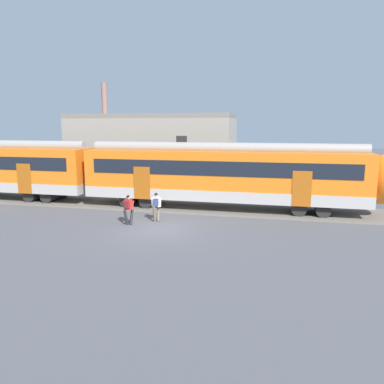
{
  "coord_description": "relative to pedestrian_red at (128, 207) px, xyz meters",
  "views": [
    {
      "loc": [
        6.13,
        -18.12,
        5.37
      ],
      "look_at": [
        1.22,
        2.61,
        1.6
      ],
      "focal_mm": 35.0,
      "sensor_mm": 36.0,
      "label": 1
    }
  ],
  "objects": [
    {
      "name": "pedestrian_white",
      "position": [
        1.26,
        1.03,
        0.0
      ],
      "size": [
        0.54,
        0.69,
        1.67
      ],
      "color": "#6B6051",
      "rests_on": "ground"
    },
    {
      "name": "background_building",
      "position": [
        -3.3,
        13.24,
        2.22
      ],
      "size": [
        14.62,
        5.0,
        9.2
      ],
      "color": "gray",
      "rests_on": "ground"
    },
    {
      "name": "ground_plane",
      "position": [
        1.87,
        -0.52,
        -0.99
      ],
      "size": [
        160.0,
        160.0,
        0.0
      ],
      "primitive_type": "plane",
      "color": "#515156"
    },
    {
      "name": "track_bed",
      "position": [
        -6.67,
        5.28,
        -0.98
      ],
      "size": [
        80.0,
        4.4,
        0.01
      ],
      "primitive_type": "cube",
      "color": "slate",
      "rests_on": "ground"
    },
    {
      "name": "pedestrian_red",
      "position": [
        0.0,
        0.0,
        0.0
      ],
      "size": [
        0.6,
        0.61,
        1.67
      ],
      "color": "#28282D",
      "rests_on": "ground"
    }
  ]
}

